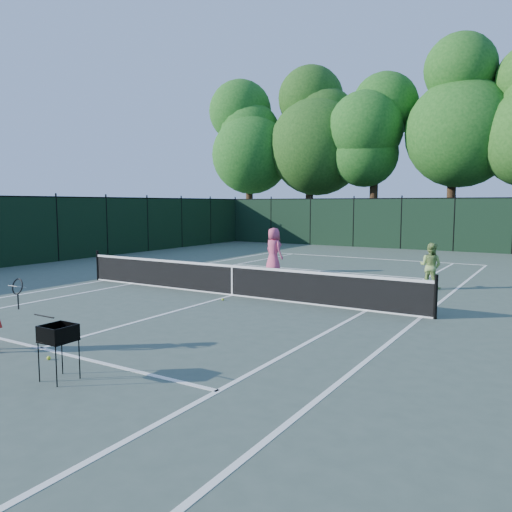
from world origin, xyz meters
The scene contains 20 objects.
ground centered at (0.00, 0.00, 0.00)m, with size 90.00×90.00×0.00m, color #435247.
sideline_doubles_left centered at (-5.49, 0.00, 0.00)m, with size 0.10×23.77×0.01m, color white.
sideline_doubles_right centered at (5.49, 0.00, 0.00)m, with size 0.10×23.77×0.01m, color white.
sideline_singles_left centered at (-4.12, 0.00, 0.00)m, with size 0.10×23.77×0.01m, color white.
sideline_singles_right centered at (4.12, 0.00, 0.00)m, with size 0.10×23.77×0.01m, color white.
baseline_far centered at (0.00, 11.88, 0.00)m, with size 10.97×0.10×0.01m, color white.
service_line_near centered at (0.00, -6.40, 0.00)m, with size 8.23×0.10×0.01m, color white.
service_line_far centered at (0.00, 6.40, 0.00)m, with size 8.23×0.10×0.01m, color white.
center_service_line centered at (0.00, 0.00, 0.00)m, with size 0.10×12.80×0.01m, color white.
tennis_net centered at (0.00, 0.00, 0.48)m, with size 11.69×0.09×1.06m.
fence_far centered at (0.00, 18.00, 1.50)m, with size 24.00×0.05×3.00m, color black.
tree_0 centered at (-13.00, 21.50, 8.16)m, with size 6.40×6.40×13.14m.
tree_1 centered at (-8.00, 22.00, 8.69)m, with size 6.80×6.80×13.98m.
tree_2 centered at (-3.00, 21.80, 7.73)m, with size 6.00×6.00×12.40m.
tree_3 centered at (2.00, 22.30, 9.01)m, with size 7.00×7.00×14.45m.
player_pink centered at (-1.42, 5.01, 0.88)m, with size 1.02×0.86×1.77m.
player_green centered at (4.73, 4.32, 0.74)m, with size 0.80×0.68×1.47m.
ball_hopper centered at (1.77, -7.31, 0.73)m, with size 0.47×0.47×0.87m.
loose_ball_near_cart centered at (0.74, -6.76, 0.03)m, with size 0.07×0.07×0.07m, color #CEE32E.
loose_ball_midcourt centered at (0.22, -0.79, 0.03)m, with size 0.07×0.07×0.07m, color #BFDC2D.
Camera 1 is at (8.25, -12.07, 2.71)m, focal length 35.00 mm.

